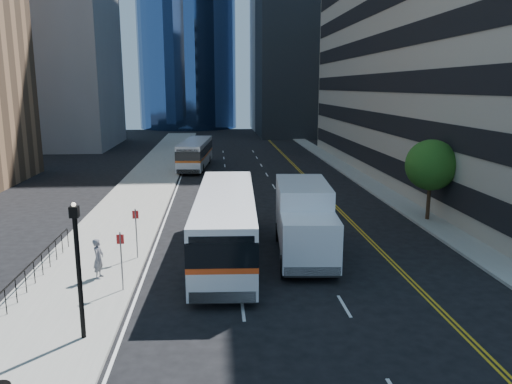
% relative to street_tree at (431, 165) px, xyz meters
% --- Properties ---
extents(ground, '(160.00, 160.00, 0.00)m').
position_rel_street_tree_xyz_m(ground, '(-9.00, -8.00, -3.64)').
color(ground, black).
rests_on(ground, ground).
extents(sidewalk_west, '(5.00, 90.00, 0.15)m').
position_rel_street_tree_xyz_m(sidewalk_west, '(-19.50, 17.00, -3.57)').
color(sidewalk_west, gray).
rests_on(sidewalk_west, ground).
extents(sidewalk_east, '(2.00, 90.00, 0.15)m').
position_rel_street_tree_xyz_m(sidewalk_east, '(-0.00, 17.00, -3.57)').
color(sidewalk_east, gray).
rests_on(sidewalk_east, ground).
extents(midrise_west, '(18.00, 18.00, 35.00)m').
position_rel_street_tree_xyz_m(midrise_west, '(-37.00, 44.00, 13.86)').
color(midrise_west, gray).
rests_on(midrise_west, ground).
extents(street_tree, '(3.20, 3.20, 5.10)m').
position_rel_street_tree_xyz_m(street_tree, '(0.00, 0.00, 0.00)').
color(street_tree, '#332114').
rests_on(street_tree, sidewalk_east).
extents(lamp_post, '(0.28, 0.28, 4.56)m').
position_rel_street_tree_xyz_m(lamp_post, '(-18.00, -14.00, -0.92)').
color(lamp_post, black).
rests_on(lamp_post, sidewalk_west).
extents(bus_front, '(3.34, 12.88, 3.29)m').
position_rel_street_tree_xyz_m(bus_front, '(-13.00, -5.77, -1.84)').
color(bus_front, silver).
rests_on(bus_front, ground).
extents(bus_rear, '(3.47, 11.33, 2.87)m').
position_rel_street_tree_xyz_m(bus_rear, '(-15.60, 22.91, -2.07)').
color(bus_rear, silver).
rests_on(bus_rear, ground).
extents(box_truck, '(3.17, 7.70, 3.60)m').
position_rel_street_tree_xyz_m(box_truck, '(-9.05, -5.93, -1.74)').
color(box_truck, white).
rests_on(box_truck, ground).
extents(pedestrian, '(0.52, 0.71, 1.78)m').
position_rel_street_tree_xyz_m(pedestrian, '(-18.68, -8.54, -2.60)').
color(pedestrian, '#5C5C63').
rests_on(pedestrian, sidewalk_west).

